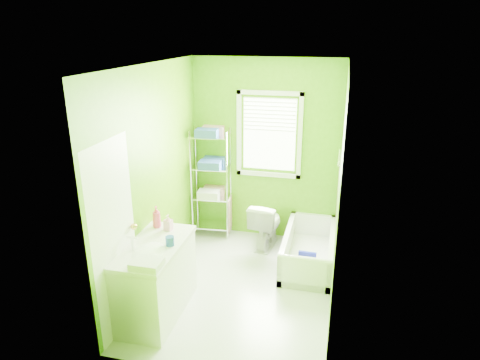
% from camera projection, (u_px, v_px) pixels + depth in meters
% --- Properties ---
extents(ground, '(2.90, 2.90, 0.00)m').
position_uv_depth(ground, '(242.00, 286.00, 5.18)').
color(ground, silver).
rests_on(ground, ground).
extents(room_envelope, '(2.14, 2.94, 2.62)m').
position_uv_depth(room_envelope, '(242.00, 165.00, 4.66)').
color(room_envelope, '#519407').
rests_on(room_envelope, ground).
extents(window, '(0.92, 0.05, 1.22)m').
position_uv_depth(window, '(269.00, 130.00, 5.93)').
color(window, white).
rests_on(window, ground).
extents(door, '(0.09, 0.80, 2.00)m').
position_uv_depth(door, '(115.00, 240.00, 4.16)').
color(door, white).
rests_on(door, ground).
extents(right_wall_decor, '(0.04, 1.48, 1.17)m').
position_uv_depth(right_wall_decor, '(337.00, 193.00, 4.49)').
color(right_wall_decor, '#3E070B').
rests_on(right_wall_decor, ground).
extents(bathtub, '(0.64, 1.38, 0.45)m').
position_uv_depth(bathtub, '(308.00, 254.00, 5.64)').
color(bathtub, white).
rests_on(bathtub, ground).
extents(toilet, '(0.45, 0.71, 0.68)m').
position_uv_depth(toilet, '(266.00, 224.00, 6.05)').
color(toilet, white).
rests_on(toilet, ground).
extents(vanity, '(0.56, 1.10, 1.08)m').
position_uv_depth(vanity, '(156.00, 277.00, 4.56)').
color(vanity, white).
rests_on(vanity, ground).
extents(wire_shelf_unit, '(0.58, 0.47, 1.65)m').
position_uv_depth(wire_shelf_unit, '(212.00, 171.00, 6.17)').
color(wire_shelf_unit, silver).
rests_on(wire_shelf_unit, ground).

